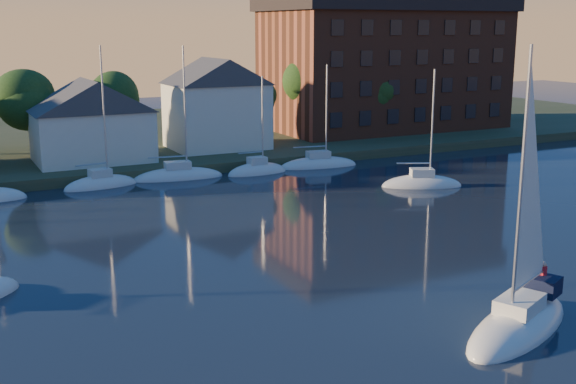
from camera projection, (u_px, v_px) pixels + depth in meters
shoreline_land at (112, 142)px, 90.63m from camera, size 160.00×50.00×2.00m
wooden_dock at (167, 174)px, 70.60m from camera, size 120.00×3.00×1.00m
clubhouse_centre at (91, 120)px, 71.18m from camera, size 11.55×8.40×8.08m
clubhouse_east at (216, 103)px, 78.86m from camera, size 10.50×8.40×9.80m
condo_block at (385, 60)px, 94.57m from camera, size 31.00×17.00×17.40m
tree_line at (152, 91)px, 79.45m from camera, size 93.40×5.40×8.90m
moored_fleet at (44, 191)px, 62.71m from camera, size 63.50×2.40×12.05m
hero_sailboat at (520, 317)px, 34.34m from camera, size 9.72×6.55×14.46m
drifting_sailboat_right at (422, 185)px, 65.11m from camera, size 7.67×5.27×11.59m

